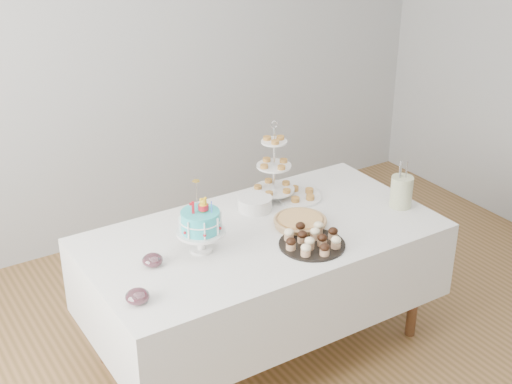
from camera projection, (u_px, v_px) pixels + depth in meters
floor at (291, 376)px, 3.95m from camera, size 5.00×5.00×0.00m
walls at (297, 150)px, 3.36m from camera, size 5.04×4.04×2.70m
table at (262, 268)px, 3.94m from camera, size 1.92×1.02×0.77m
birthday_cake at (201, 233)px, 3.61m from camera, size 0.25×0.25×0.39m
cupcake_tray at (312, 239)px, 3.69m from camera, size 0.35×0.35×0.08m
pie at (300, 221)px, 3.89m from camera, size 0.29×0.29×0.05m
tiered_stand at (274, 166)px, 4.14m from camera, size 0.25×0.25×0.48m
plate_stack at (255, 203)px, 4.07m from camera, size 0.20×0.20×0.08m
pastry_plate at (299, 195)px, 4.21m from camera, size 0.27×0.27×0.04m
jam_bowl_a at (137, 297)px, 3.23m from camera, size 0.11×0.11×0.07m
jam_bowl_b at (153, 260)px, 3.52m from camera, size 0.10×0.10×0.06m
utensil_pitcher at (402, 190)px, 4.08m from camera, size 0.13×0.13×0.28m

